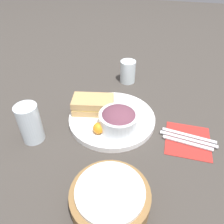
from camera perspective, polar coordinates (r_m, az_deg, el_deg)
name	(u,v)px	position (r m, az deg, el deg)	size (l,w,h in m)	color
ground_plane	(112,121)	(0.80, 0.00, -2.24)	(4.00, 4.00, 0.00)	#3D3833
plate	(112,118)	(0.79, 0.00, -1.69)	(0.31, 0.31, 0.02)	white
sandwich	(93,105)	(0.80, -4.95, 1.93)	(0.16, 0.11, 0.05)	tan
salad_bowl	(119,119)	(0.72, 1.73, -1.89)	(0.13, 0.13, 0.08)	white
dressing_cup	(127,106)	(0.81, 4.05, 1.62)	(0.05, 0.05, 0.03)	#B7B7BC
orange_wedge	(99,128)	(0.71, -3.52, -4.25)	(0.04, 0.04, 0.04)	orange
drink_glass	(30,123)	(0.73, -20.63, -2.81)	(0.07, 0.07, 0.13)	silver
bread_basket	(110,198)	(0.57, -0.51, -21.55)	(0.19, 0.19, 0.07)	olive
napkin	(188,140)	(0.77, 19.19, -6.98)	(0.14, 0.16, 0.00)	#B22823
fork	(189,136)	(0.78, 19.41, -5.85)	(0.18, 0.01, 0.01)	silver
knife	(188,139)	(0.76, 19.26, -6.74)	(0.18, 0.01, 0.01)	silver
spoon	(187,143)	(0.75, 19.10, -7.67)	(0.16, 0.01, 0.01)	silver
water_glass	(128,72)	(1.00, 4.19, 10.48)	(0.07, 0.07, 0.10)	silver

